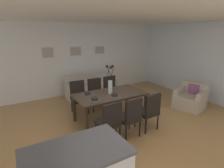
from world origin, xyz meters
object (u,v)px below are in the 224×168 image
dining_chair_far_left (130,116)px  sofa (91,89)px  framed_picture_right (100,50)px  dining_chair_near_left (109,120)px  centerpiece_vase (110,83)px  framed_picture_center (76,51)px  dining_chair_mid_left (149,110)px  bowl_near_left (95,99)px  dining_table (110,96)px  bowl_far_left (115,95)px  bowl_near_right (87,93)px  dining_chair_mid_right (111,89)px  dining_chair_near_right (79,95)px  framed_picture_left (48,53)px  dining_chair_far_right (96,92)px  armchair (190,99)px

dining_chair_far_left → sofa: (0.30, 2.82, -0.23)m
sofa → framed_picture_right: size_ratio=4.40×
dining_chair_near_left → centerpiece_vase: bearing=59.3°
dining_chair_far_left → framed_picture_center: size_ratio=2.25×
dining_chair_mid_left → centerpiece_vase: size_ratio=1.25×
centerpiece_vase → framed_picture_right: 2.76m
centerpiece_vase → bowl_near_left: (-0.54, -0.22, -0.24)m
dining_table → sofa: size_ratio=1.05×
bowl_far_left → framed_picture_right: 3.02m
bowl_near_right → framed_picture_right: 2.88m
dining_table → dining_chair_near_left: bearing=-120.7°
dining_chair_mid_right → framed_picture_right: 1.99m
dining_chair_mid_left → centerpiece_vase: centerpiece_vase is taller
framed_picture_center → bowl_near_left: bearing=-101.2°
dining_chair_near_right → bowl_far_left: dining_chair_near_right is taller
dining_chair_far_left → framed_picture_left: framed_picture_left is taller
dining_chair_far_right → armchair: bearing=-29.1°
dining_chair_far_left → dining_chair_mid_left: bearing=2.6°
dining_chair_near_left → bowl_near_right: dining_chair_near_left is taller
dining_chair_far_left → dining_chair_far_right: size_ratio=1.00×
dining_chair_near_left → bowl_near_left: bearing=92.2°
dining_chair_far_left → armchair: (2.58, 0.38, -0.23)m
dining_chair_mid_left → framed_picture_center: 3.62m
dining_chair_mid_left → dining_chair_far_left: bearing=-177.4°
framed_picture_left → dining_chair_near_right: bearing=-75.1°
centerpiece_vase → framed_picture_left: bearing=111.2°
armchair → framed_picture_center: bearing=130.0°
bowl_near_left → armchair: bowl_near_left is taller
bowl_far_left → framed_picture_center: (0.00, 2.73, 0.83)m
dining_chair_far_left → dining_chair_near_right: bearing=106.1°
bowl_far_left → sofa: (0.28, 2.13, -0.50)m
dining_chair_mid_right → bowl_near_left: bearing=-134.2°
dining_chair_near_left → centerpiece_vase: 1.13m
framed_picture_right → dining_chair_mid_left: bearing=-97.2°
dining_table → dining_chair_mid_left: bearing=-58.3°
dining_chair_near_left → bowl_near_left: dining_chair_near_left is taller
dining_chair_near_right → dining_chair_mid_right: 1.10m
dining_chair_near_right → armchair: size_ratio=0.93×
bowl_near_right → sofa: bearing=64.2°
dining_table → armchair: size_ratio=1.82×
dining_chair_far_left → framed_picture_left: (-0.95, 3.43, 1.10)m
sofa → framed_picture_right: 1.62m
centerpiece_vase → sofa: bearing=81.8°
dining_chair_far_left → bowl_far_left: size_ratio=5.41×
centerpiece_vase → bowl_far_left: size_ratio=4.32×
bowl_near_left → bowl_far_left: 0.54m
dining_chair_mid_left → sofa: bearing=95.5°
dining_chair_mid_right → dining_table: bearing=-121.5°
dining_chair_mid_right → sofa: bearing=105.9°
dining_chair_near_left → bowl_near_left: 0.70m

